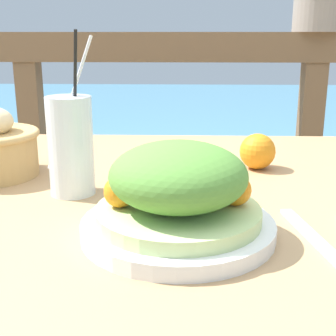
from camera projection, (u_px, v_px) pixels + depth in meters
patio_table at (155, 245)px, 0.80m from camera, size 1.08×0.86×0.74m
railing_fence at (170, 120)px, 1.53m from camera, size 2.80×0.08×0.99m
sea_backdrop at (178, 129)px, 4.07m from camera, size 12.00×4.00×0.36m
salad_plate at (178, 197)px, 0.58m from camera, size 0.25×0.25×0.12m
drink_glass at (71, 146)px, 0.73m from camera, size 0.08×0.07×0.25m
fork at (313, 237)px, 0.59m from camera, size 0.05×0.18×0.00m
orange_near_basket at (257, 151)px, 0.88m from camera, size 0.07×0.07×0.07m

